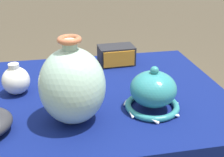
{
  "coord_description": "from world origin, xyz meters",
  "views": [
    {
      "loc": [
        -0.13,
        -0.98,
        1.26
      ],
      "look_at": [
        0.03,
        -0.13,
        0.85
      ],
      "focal_mm": 45.0,
      "sensor_mm": 36.0,
      "label": 1
    }
  ],
  "objects": [
    {
      "name": "vase_dome_bell",
      "position": [
        0.17,
        -0.16,
        0.81
      ],
      "size": [
        0.2,
        0.21,
        0.16
      ],
      "color": "teal",
      "rests_on": "display_table"
    },
    {
      "name": "display_table",
      "position": [
        0.0,
        -0.02,
        0.66
      ],
      "size": [
        1.0,
        0.8,
        0.74
      ],
      "color": "olive",
      "rests_on": "ground_plane"
    },
    {
      "name": "vase_tall_bulbous",
      "position": [
        -0.11,
        -0.18,
        0.87
      ],
      "size": [
        0.21,
        0.21,
        0.29
      ],
      "color": "#A8CCB7",
      "rests_on": "display_table"
    },
    {
      "name": "mosaic_tile_box",
      "position": [
        0.13,
        0.27,
        0.79
      ],
      "size": [
        0.17,
        0.12,
        0.09
      ],
      "rotation": [
        0.0,
        0.0,
        0.05
      ],
      "color": "#232328",
      "rests_on": "display_table"
    },
    {
      "name": "jar_round_ivory",
      "position": [
        -0.31,
        0.04,
        0.8
      ],
      "size": [
        0.11,
        0.11,
        0.12
      ],
      "color": "white",
      "rests_on": "display_table"
    }
  ]
}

